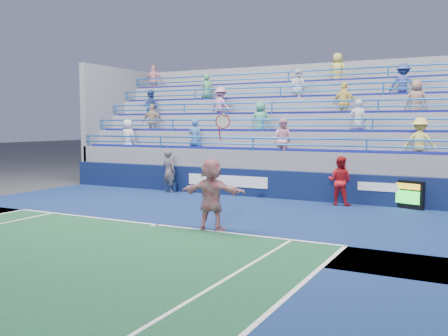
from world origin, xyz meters
The scene contains 8 objects.
ground centered at (0.00, 0.00, 0.00)m, with size 120.00×120.00×0.00m, color #333538.
sponsor_wall centered at (0.00, 6.50, 0.55)m, with size 18.00×0.32×1.10m.
bleacher_stand centered at (0.00, 10.27, 1.55)m, with size 18.00×5.60×6.13m.
serve_speed_board centered at (5.87, 6.36, 0.50)m, with size 1.40×0.61×0.99m.
judge_chair centered at (-3.54, 6.14, 0.24)m, with size 0.55×0.57×0.75m.
tennis_player centered at (1.74, 0.14, 1.00)m, with size 1.91×0.90×3.18m.
line_judge centered at (-3.58, 5.96, 0.91)m, with size 0.67×0.44×1.83m, color #151D3A.
ball_girl centered at (3.74, 5.97, 0.88)m, with size 0.86×0.67×1.77m, color #B1141A.
Camera 1 is at (8.28, -11.63, 2.90)m, focal length 40.00 mm.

